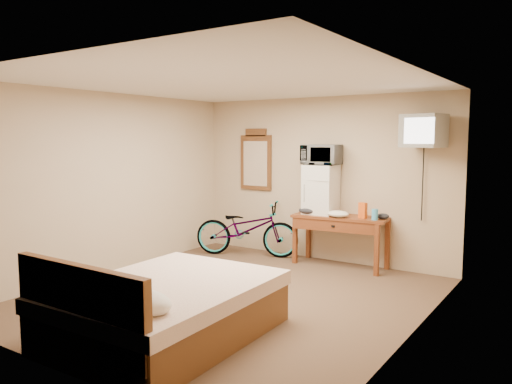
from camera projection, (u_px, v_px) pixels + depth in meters
room at (232, 192)px, 5.78m from camera, size 4.60×4.64×2.50m
desk at (339, 224)px, 7.25m from camera, size 1.42×0.67×0.75m
mini_fridge at (321, 189)px, 7.42m from camera, size 0.46×0.45×0.73m
microwave at (321, 155)px, 7.36m from camera, size 0.57×0.41×0.30m
snack_bag at (363, 210)px, 7.02m from camera, size 0.12×0.09×0.22m
blue_cup at (375, 215)px, 6.87m from camera, size 0.09×0.09×0.15m
cloth_cream at (338, 214)px, 7.11m from camera, size 0.32×0.24×0.10m
cloth_dark_a at (308, 211)px, 7.40m from camera, size 0.29×0.22×0.11m
cloth_dark_b at (383, 216)px, 6.96m from camera, size 0.18×0.14×0.08m
crt_television at (424, 131)px, 6.49m from camera, size 0.57×0.63×0.43m
wall_mirror at (256, 160)px, 8.29m from camera, size 0.60×0.04×1.01m
bicycle at (247, 229)px, 7.95m from camera, size 1.77×1.14×0.88m
bed at (161, 308)px, 4.64m from camera, size 1.62×2.10×0.90m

